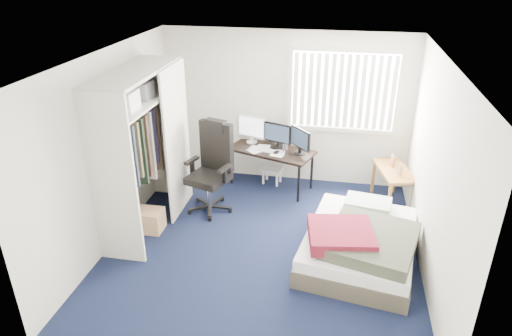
{
  "coord_description": "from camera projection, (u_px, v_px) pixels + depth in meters",
  "views": [
    {
      "loc": [
        0.86,
        -4.97,
        3.56
      ],
      "look_at": [
        -0.17,
        0.4,
        0.95
      ],
      "focal_mm": 32.0,
      "sensor_mm": 36.0,
      "label": 1
    }
  ],
  "objects": [
    {
      "name": "nightstand",
      "position": [
        394.0,
        174.0,
        6.87
      ],
      "size": [
        0.63,
        0.94,
        0.78
      ],
      "color": "brown",
      "rests_on": "ground"
    },
    {
      "name": "ground",
      "position": [
        263.0,
        246.0,
        6.09
      ],
      "size": [
        4.2,
        4.2,
        0.0
      ],
      "primitive_type": "plane",
      "color": "black",
      "rests_on": "ground"
    },
    {
      "name": "office_chair",
      "position": [
        212.0,
        176.0,
        6.8
      ],
      "size": [
        0.81,
        0.81,
        1.36
      ],
      "color": "black",
      "rests_on": "ground"
    },
    {
      "name": "pine_box",
      "position": [
        148.0,
        220.0,
        6.39
      ],
      "size": [
        0.41,
        0.31,
        0.31
      ],
      "primitive_type": "cube",
      "rotation": [
        0.0,
        0.0,
        0.0
      ],
      "color": "tan",
      "rests_on": "ground"
    },
    {
      "name": "footstool",
      "position": [
        272.0,
        172.0,
        7.67
      ],
      "size": [
        0.38,
        0.32,
        0.27
      ],
      "color": "white",
      "rests_on": "ground"
    },
    {
      "name": "bed",
      "position": [
        360.0,
        242.0,
        5.71
      ],
      "size": [
        1.59,
        1.95,
        0.59
      ],
      "color": "#413A2F",
      "rests_on": "ground"
    },
    {
      "name": "closet",
      "position": [
        142.0,
        136.0,
        6.03
      ],
      "size": [
        0.64,
        1.84,
        2.22
      ],
      "color": "beige",
      "rests_on": "ground"
    },
    {
      "name": "window_assembly",
      "position": [
        343.0,
        91.0,
        7.06
      ],
      "size": [
        1.72,
        0.09,
        1.32
      ],
      "color": "white",
      "rests_on": "ground"
    },
    {
      "name": "room_shell",
      "position": [
        263.0,
        141.0,
        5.44
      ],
      "size": [
        4.2,
        4.2,
        4.2
      ],
      "color": "silver",
      "rests_on": "ground"
    },
    {
      "name": "desk",
      "position": [
        272.0,
        146.0,
        7.36
      ],
      "size": [
        1.48,
        1.03,
        1.12
      ],
      "color": "black",
      "rests_on": "ground"
    }
  ]
}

